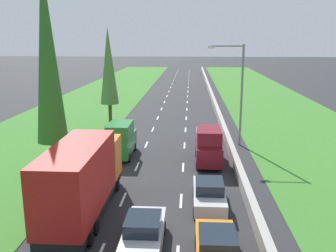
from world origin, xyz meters
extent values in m
plane|color=#28282B|center=(0.00, 60.00, 0.00)|extent=(300.00, 300.00, 0.00)
cube|color=#387528|center=(-12.65, 60.00, 0.02)|extent=(14.00, 140.00, 0.04)
cube|color=#387528|center=(14.35, 60.00, 0.02)|extent=(14.00, 140.00, 0.04)
cube|color=#9E9B93|center=(5.70, 60.00, 0.42)|extent=(0.44, 120.00, 0.85)
cube|color=white|center=(-1.75, 21.00, 0.01)|extent=(0.14, 2.00, 0.01)
cube|color=white|center=(-1.75, 27.00, 0.01)|extent=(0.14, 2.00, 0.01)
cube|color=white|center=(-1.75, 33.00, 0.01)|extent=(0.14, 2.00, 0.01)
cube|color=white|center=(-1.75, 39.00, 0.01)|extent=(0.14, 2.00, 0.01)
cube|color=white|center=(-1.75, 45.00, 0.01)|extent=(0.14, 2.00, 0.01)
cube|color=white|center=(-1.75, 51.00, 0.01)|extent=(0.14, 2.00, 0.01)
cube|color=white|center=(-1.75, 57.00, 0.01)|extent=(0.14, 2.00, 0.01)
cube|color=white|center=(-1.75, 63.00, 0.01)|extent=(0.14, 2.00, 0.01)
cube|color=white|center=(-1.75, 69.00, 0.01)|extent=(0.14, 2.00, 0.01)
cube|color=white|center=(-1.75, 75.00, 0.01)|extent=(0.14, 2.00, 0.01)
cube|color=white|center=(-1.75, 81.00, 0.01)|extent=(0.14, 2.00, 0.01)
cube|color=white|center=(-1.75, 87.00, 0.01)|extent=(0.14, 2.00, 0.01)
cube|color=white|center=(-1.75, 93.00, 0.01)|extent=(0.14, 2.00, 0.01)
cube|color=white|center=(-1.75, 99.00, 0.01)|extent=(0.14, 2.00, 0.01)
cube|color=white|center=(-1.75, 105.00, 0.01)|extent=(0.14, 2.00, 0.01)
cube|color=white|center=(-1.75, 111.00, 0.01)|extent=(0.14, 2.00, 0.01)
cube|color=white|center=(-1.75, 117.00, 0.01)|extent=(0.14, 2.00, 0.01)
cube|color=white|center=(1.75, 21.00, 0.01)|extent=(0.14, 2.00, 0.01)
cube|color=white|center=(1.75, 27.00, 0.01)|extent=(0.14, 2.00, 0.01)
cube|color=white|center=(1.75, 33.00, 0.01)|extent=(0.14, 2.00, 0.01)
cube|color=white|center=(1.75, 39.00, 0.01)|extent=(0.14, 2.00, 0.01)
cube|color=white|center=(1.75, 45.00, 0.01)|extent=(0.14, 2.00, 0.01)
cube|color=white|center=(1.75, 51.00, 0.01)|extent=(0.14, 2.00, 0.01)
cube|color=white|center=(1.75, 57.00, 0.01)|extent=(0.14, 2.00, 0.01)
cube|color=white|center=(1.75, 63.00, 0.01)|extent=(0.14, 2.00, 0.01)
cube|color=white|center=(1.75, 69.00, 0.01)|extent=(0.14, 2.00, 0.01)
cube|color=white|center=(1.75, 75.00, 0.01)|extent=(0.14, 2.00, 0.01)
cube|color=white|center=(1.75, 81.00, 0.01)|extent=(0.14, 2.00, 0.01)
cube|color=white|center=(1.75, 87.00, 0.01)|extent=(0.14, 2.00, 0.01)
cube|color=white|center=(1.75, 93.00, 0.01)|extent=(0.14, 2.00, 0.01)
cube|color=white|center=(1.75, 99.00, 0.01)|extent=(0.14, 2.00, 0.01)
cube|color=white|center=(1.75, 105.00, 0.01)|extent=(0.14, 2.00, 0.01)
cube|color=white|center=(1.75, 111.00, 0.01)|extent=(0.14, 2.00, 0.01)
cube|color=white|center=(1.75, 117.00, 0.01)|extent=(0.14, 2.00, 0.01)
cube|color=black|center=(-3.48, 19.01, 0.60)|extent=(2.20, 9.40, 0.56)
cube|color=orange|center=(-3.48, 22.61, 2.13)|extent=(2.40, 2.20, 2.50)
cube|color=#B21E19|center=(-3.48, 17.91, 2.53)|extent=(2.44, 7.20, 3.30)
cylinder|color=black|center=(-4.60, 22.31, 0.32)|extent=(0.22, 0.64, 0.64)
cylinder|color=black|center=(-2.36, 22.31, 0.32)|extent=(0.22, 0.64, 0.64)
cylinder|color=black|center=(-4.60, 16.83, 0.32)|extent=(0.22, 0.64, 0.64)
cylinder|color=black|center=(-2.36, 16.83, 0.32)|extent=(0.22, 0.64, 0.64)
cylinder|color=black|center=(-4.60, 15.75, 0.32)|extent=(0.22, 0.64, 0.64)
cylinder|color=black|center=(-2.36, 15.75, 0.32)|extent=(0.22, 0.64, 0.64)
cube|color=orange|center=(3.43, 14.46, 0.68)|extent=(1.76, 4.50, 0.72)
cube|color=#19232D|center=(3.43, 14.31, 1.34)|extent=(1.56, 1.90, 0.60)
cylinder|color=black|center=(2.63, 15.85, 0.32)|extent=(0.22, 0.64, 0.64)
cylinder|color=black|center=(4.23, 15.85, 0.32)|extent=(0.22, 0.64, 0.64)
cube|color=#237A33|center=(-3.43, 29.61, 1.02)|extent=(1.90, 4.90, 1.40)
cube|color=#237A33|center=(-3.43, 29.31, 2.27)|extent=(1.80, 3.10, 1.10)
cylinder|color=black|center=(-4.30, 31.13, 0.32)|extent=(0.22, 0.64, 0.64)
cylinder|color=black|center=(-2.56, 31.13, 0.32)|extent=(0.22, 0.64, 0.64)
cylinder|color=black|center=(-4.30, 28.10, 0.32)|extent=(0.22, 0.64, 0.64)
cylinder|color=black|center=(-2.56, 28.10, 0.32)|extent=(0.22, 0.64, 0.64)
cube|color=silver|center=(3.36, 20.30, 0.68)|extent=(1.76, 4.50, 0.72)
cube|color=#19232D|center=(3.36, 20.15, 1.34)|extent=(1.56, 1.90, 0.60)
cylinder|color=black|center=(2.56, 21.69, 0.32)|extent=(0.22, 0.64, 0.64)
cylinder|color=black|center=(4.16, 21.69, 0.32)|extent=(0.22, 0.64, 0.64)
cylinder|color=black|center=(2.56, 18.90, 0.32)|extent=(0.22, 0.64, 0.64)
cylinder|color=black|center=(4.16, 18.90, 0.32)|extent=(0.22, 0.64, 0.64)
cube|color=maroon|center=(3.67, 28.17, 1.02)|extent=(1.90, 4.90, 1.40)
cube|color=maroon|center=(3.67, 27.87, 2.27)|extent=(1.80, 3.10, 1.10)
cylinder|color=black|center=(2.80, 29.69, 0.32)|extent=(0.22, 0.64, 0.64)
cylinder|color=black|center=(4.54, 29.69, 0.32)|extent=(0.22, 0.64, 0.64)
cylinder|color=black|center=(2.80, 26.65, 0.32)|extent=(0.22, 0.64, 0.64)
cylinder|color=black|center=(4.54, 26.65, 0.32)|extent=(0.22, 0.64, 0.64)
cube|color=silver|center=(3.68, 33.88, 0.70)|extent=(1.68, 3.90, 0.76)
cube|color=#19232D|center=(3.68, 33.58, 1.40)|extent=(1.52, 1.60, 0.64)
cylinder|color=black|center=(2.92, 35.09, 0.32)|extent=(0.22, 0.64, 0.64)
cylinder|color=black|center=(4.44, 35.09, 0.32)|extent=(0.22, 0.64, 0.64)
cylinder|color=black|center=(2.92, 32.67, 0.32)|extent=(0.22, 0.64, 0.64)
cylinder|color=black|center=(4.44, 32.67, 0.32)|extent=(0.22, 0.64, 0.64)
cube|color=silver|center=(0.17, 15.67, 0.68)|extent=(1.76, 4.50, 0.72)
cube|color=#19232D|center=(0.17, 15.52, 1.34)|extent=(1.56, 1.90, 0.60)
cylinder|color=black|center=(-0.63, 17.07, 0.32)|extent=(0.22, 0.64, 0.64)
cylinder|color=black|center=(0.97, 17.07, 0.32)|extent=(0.22, 0.64, 0.64)
cylinder|color=#4C3823|center=(-7.65, 25.85, 1.10)|extent=(0.41, 0.41, 2.20)
cone|color=#2D6623|center=(-7.65, 25.85, 8.51)|extent=(2.17, 2.17, 12.62)
cylinder|color=#4C3823|center=(-7.02, 42.26, 1.10)|extent=(0.40, 0.40, 2.20)
cone|color=#4C7F38|center=(-7.02, 42.26, 6.49)|extent=(2.07, 2.07, 8.58)
cylinder|color=gray|center=(6.75, 33.42, 4.50)|extent=(0.20, 0.20, 9.00)
cylinder|color=gray|center=(5.35, 33.42, 8.85)|extent=(2.80, 0.12, 0.12)
cube|color=silver|center=(3.95, 33.42, 8.75)|extent=(0.60, 0.28, 0.20)
camera|label=1|loc=(2.23, 0.20, 9.43)|focal=40.07mm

